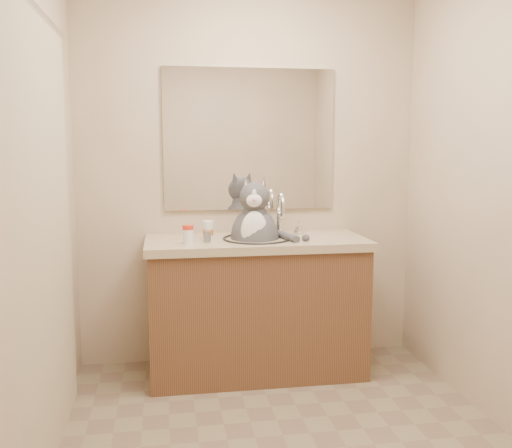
{
  "coord_description": "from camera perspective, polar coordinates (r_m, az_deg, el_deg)",
  "views": [
    {
      "loc": [
        -0.55,
        -2.42,
        1.41
      ],
      "look_at": [
        -0.05,
        0.65,
        0.98
      ],
      "focal_mm": 40.0,
      "sensor_mm": 36.0,
      "label": 1
    }
  ],
  "objects": [
    {
      "name": "grey_canister",
      "position": [
        3.35,
        -4.89,
        -1.27
      ],
      "size": [
        0.05,
        0.05,
        0.07
      ],
      "rotation": [
        0.0,
        0.0,
        0.24
      ],
      "color": "gray",
      "rests_on": "vanity"
    },
    {
      "name": "pill_bottle_orange",
      "position": [
        3.44,
        -4.82,
        -0.66
      ],
      "size": [
        0.09,
        0.09,
        0.11
      ],
      "rotation": [
        0.0,
        0.0,
        -0.4
      ],
      "color": "white",
      "rests_on": "vanity"
    },
    {
      "name": "shower_curtain",
      "position": [
        2.6,
        -20.17,
        -1.09
      ],
      "size": [
        0.02,
        1.3,
        1.93
      ],
      "color": "beige",
      "rests_on": "ground"
    },
    {
      "name": "vanity",
      "position": [
        3.56,
        0.04,
        -7.92
      ],
      "size": [
        1.34,
        0.59,
        1.12
      ],
      "color": "brown",
      "rests_on": "ground"
    },
    {
      "name": "mirror",
      "position": [
        3.7,
        -0.65,
        8.44
      ],
      "size": [
        1.1,
        0.02,
        0.9
      ],
      "primitive_type": "cube",
      "color": "white",
      "rests_on": "room"
    },
    {
      "name": "room",
      "position": [
        2.49,
        3.62,
        2.94
      ],
      "size": [
        2.22,
        2.52,
        2.42
      ],
      "color": "#84775B",
      "rests_on": "ground"
    },
    {
      "name": "cat",
      "position": [
        3.47,
        -0.11,
        -0.97
      ],
      "size": [
        0.41,
        0.4,
        0.59
      ],
      "rotation": [
        0.0,
        0.0,
        -0.18
      ],
      "color": "#4B4B50",
      "rests_on": "vanity"
    },
    {
      "name": "pill_bottle_redcap",
      "position": [
        3.3,
        -6.81,
        -1.04
      ],
      "size": [
        0.08,
        0.08,
        0.11
      ],
      "rotation": [
        0.0,
        0.0,
        -0.41
      ],
      "color": "white",
      "rests_on": "vanity"
    }
  ]
}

